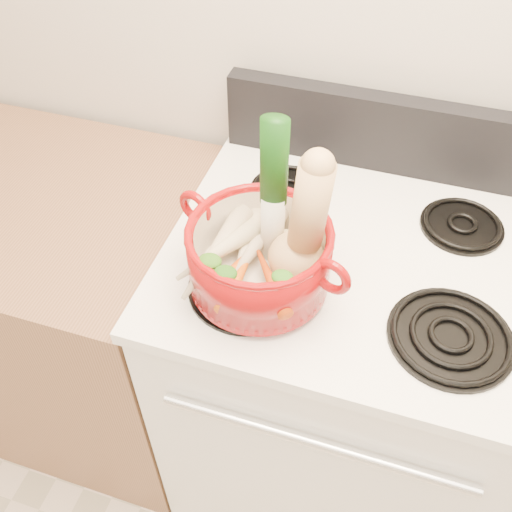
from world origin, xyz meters
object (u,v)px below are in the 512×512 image
(stove_body, at_px, (336,380))
(leek, at_px, (274,190))
(squash, at_px, (308,225))
(dutch_oven, at_px, (259,257))

(stove_body, xyz_separation_m, leek, (-0.16, -0.10, 0.69))
(squash, relative_size, leek, 0.82)
(dutch_oven, relative_size, squash, 1.01)
(stove_body, distance_m, leek, 0.72)
(dutch_oven, relative_size, leek, 0.83)
(stove_body, bearing_deg, squash, -123.94)
(stove_body, xyz_separation_m, squash, (-0.09, -0.13, 0.66))
(leek, bearing_deg, squash, -33.51)
(stove_body, bearing_deg, leek, -149.12)
(dutch_oven, distance_m, squash, 0.12)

